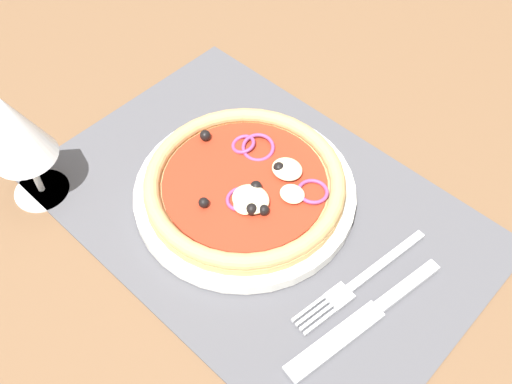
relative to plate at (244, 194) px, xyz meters
The scene contains 7 objects.
ground_plane 3.43cm from the plate, behind, with size 190.00×140.00×2.40cm, color brown.
placemat 2.68cm from the plate, behind, with size 50.05×33.81×0.40cm, color #4C4C51.
plate is the anchor object (origin of this frame).
pizza 1.84cm from the plate, 150.03° to the right, with size 22.80×22.80×2.66cm.
fork 16.39cm from the plate, behind, with size 4.09×18.03×0.44cm.
knife 19.61cm from the plate, behind, with size 4.96×20.00×0.62cm.
wine_glass 25.50cm from the plate, 40.27° to the left, with size 7.20×7.20×14.90cm.
Camera 1 is at (-26.99, 29.38, 54.83)cm, focal length 41.44 mm.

